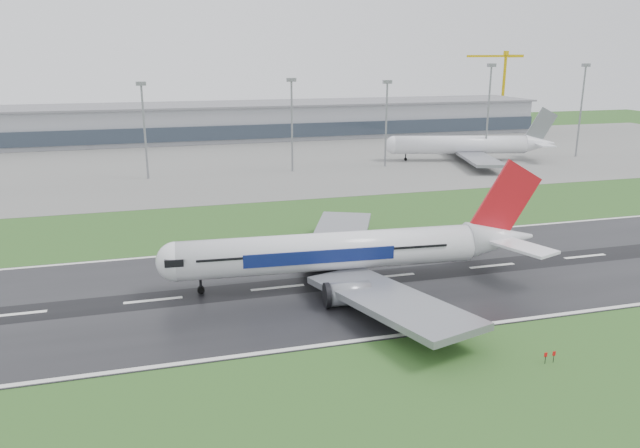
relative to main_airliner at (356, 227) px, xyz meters
name	(u,v)px	position (x,y,z in m)	size (l,w,h in m)	color
ground	(492,266)	(26.74, 0.77, -9.69)	(520.00, 520.00, 0.00)	#264F1D
runway	(492,266)	(26.74, 0.77, -9.64)	(400.00, 45.00, 0.10)	black
apron	(315,157)	(26.74, 125.77, -9.65)	(400.00, 130.00, 0.08)	slate
terminal	(281,120)	(26.74, 185.77, -2.19)	(240.00, 36.00, 15.00)	gray
main_airliner	(356,227)	(0.00, 0.00, 0.00)	(64.96, 61.87, 19.18)	white
parked_airliner	(468,135)	(77.70, 104.12, -0.47)	(62.36, 58.06, 18.28)	white
tower_crane	(503,88)	(151.09, 200.77, 9.85)	(39.13, 2.13, 39.07)	#C4A006
floodmast_1	(145,133)	(-33.55, 100.77, 4.42)	(0.64, 0.64, 28.21)	gray
floodmast_2	(292,127)	(12.37, 100.77, 4.72)	(0.64, 0.64, 28.81)	gray
floodmast_3	(386,126)	(44.98, 100.77, 4.20)	(0.64, 0.64, 27.78)	gray
floodmast_4	(488,115)	(83.31, 100.77, 6.78)	(0.64, 0.64, 32.93)	gray
floodmast_5	(581,113)	(121.67, 100.77, 6.69)	(0.64, 0.64, 32.76)	gray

